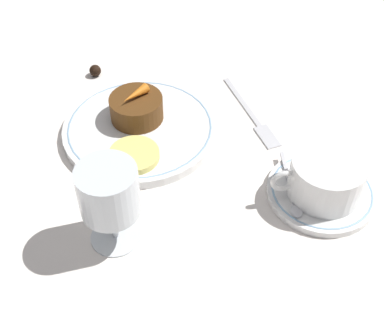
% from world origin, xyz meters
% --- Properties ---
extents(ground_plane, '(3.00, 3.00, 0.00)m').
position_xyz_m(ground_plane, '(0.00, 0.00, 0.00)').
color(ground_plane, white).
extents(dinner_plate, '(0.23, 0.23, 0.01)m').
position_xyz_m(dinner_plate, '(0.02, -0.02, 0.01)').
color(dinner_plate, white).
rests_on(dinner_plate, ground_plane).
extents(saucer, '(0.15, 0.15, 0.01)m').
position_xyz_m(saucer, '(-0.20, 0.14, 0.01)').
color(saucer, white).
rests_on(saucer, ground_plane).
extents(coffee_cup, '(0.12, 0.10, 0.06)m').
position_xyz_m(coffee_cup, '(-0.20, 0.15, 0.04)').
color(coffee_cup, white).
rests_on(coffee_cup, saucer).
extents(spoon, '(0.02, 0.12, 0.00)m').
position_xyz_m(spoon, '(-0.16, 0.14, 0.01)').
color(spoon, silver).
rests_on(spoon, saucer).
extents(wine_glass, '(0.07, 0.07, 0.12)m').
position_xyz_m(wine_glass, '(0.07, 0.17, 0.08)').
color(wine_glass, silver).
rests_on(wine_glass, ground_plane).
extents(fork, '(0.05, 0.18, 0.01)m').
position_xyz_m(fork, '(-0.15, -0.02, 0.00)').
color(fork, silver).
rests_on(fork, ground_plane).
extents(dessert_cake, '(0.08, 0.08, 0.04)m').
position_xyz_m(dessert_cake, '(0.03, -0.04, 0.03)').
color(dessert_cake, '#563314').
rests_on(dessert_cake, dinner_plate).
extents(carrot_garnish, '(0.04, 0.04, 0.02)m').
position_xyz_m(carrot_garnish, '(0.03, -0.04, 0.06)').
color(carrot_garnish, orange).
rests_on(carrot_garnish, dessert_cake).
extents(pineapple_slice, '(0.07, 0.07, 0.01)m').
position_xyz_m(pineapple_slice, '(0.04, 0.05, 0.02)').
color(pineapple_slice, '#EFE075').
rests_on(pineapple_slice, dinner_plate).
extents(chocolate_truffle, '(0.02, 0.02, 0.02)m').
position_xyz_m(chocolate_truffle, '(0.09, -0.17, 0.01)').
color(chocolate_truffle, black).
rests_on(chocolate_truffle, ground_plane).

